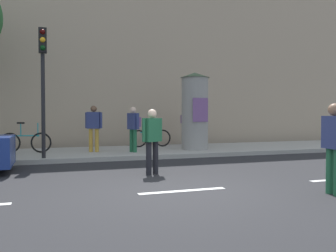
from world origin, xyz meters
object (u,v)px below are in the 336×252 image
object	(u,v)px
poster_column	(195,111)
pedestrian_in_light_jacket	(187,122)
pedestrian_with_bag	(334,141)
pedestrian_in_dark_shirt	(152,136)
bicycle_leaning	(26,142)
bicycle_upright	(151,138)
pedestrian_near_pole	(134,125)
traffic_light	(43,71)
pedestrian_with_backpack	(94,125)

from	to	relation	value
poster_column	pedestrian_in_light_jacket	world-z (taller)	poster_column
pedestrian_with_bag	poster_column	bearing A→B (deg)	86.11
pedestrian_in_dark_shirt	bicycle_leaning	world-z (taller)	pedestrian_in_dark_shirt
bicycle_leaning	bicycle_upright	xyz separation A→B (m)	(4.88, 0.90, 0.00)
bicycle_upright	pedestrian_in_light_jacket	bearing A→B (deg)	8.08
pedestrian_with_bag	bicycle_upright	distance (m)	9.37
pedestrian_in_dark_shirt	pedestrian_in_light_jacket	world-z (taller)	pedestrian_in_light_jacket
pedestrian_with_bag	bicycle_upright	xyz separation A→B (m)	(-0.79, 9.32, -0.47)
bicycle_leaning	pedestrian_near_pole	bearing A→B (deg)	-14.45
pedestrian_with_bag	pedestrian_near_pole	xyz separation A→B (m)	(-1.98, 7.48, 0.11)
traffic_light	poster_column	bearing A→B (deg)	12.48
pedestrian_near_pole	bicycle_upright	distance (m)	2.28
poster_column	pedestrian_with_backpack	world-z (taller)	poster_column
pedestrian_in_dark_shirt	pedestrian_with_backpack	xyz separation A→B (m)	(-0.80, 4.68, 0.18)
traffic_light	bicycle_leaning	bearing A→B (deg)	106.76
poster_column	bicycle_upright	xyz separation A→B (m)	(-1.31, 1.61, -1.12)
pedestrian_near_pole	pedestrian_with_backpack	bearing A→B (deg)	158.04
traffic_light	pedestrian_with_bag	world-z (taller)	traffic_light
pedestrian_with_bag	bicycle_leaning	xyz separation A→B (m)	(-5.67, 8.43, -0.47)
traffic_light	pedestrian_with_bag	size ratio (longest dim) A/B	2.33
pedestrian_in_light_jacket	pedestrian_with_backpack	xyz separation A→B (m)	(-4.28, -1.55, -0.05)
traffic_light	poster_column	xyz separation A→B (m)	(5.60, 1.24, -1.18)
traffic_light	pedestrian_near_pole	world-z (taller)	traffic_light
pedestrian_in_light_jacket	poster_column	bearing A→B (deg)	-102.74
poster_column	pedestrian_with_backpack	size ratio (longest dim) A/B	1.78
traffic_light	pedestrian_with_bag	xyz separation A→B (m)	(5.08, -6.48, -1.84)
poster_column	pedestrian_near_pole	xyz separation A→B (m)	(-2.51, -0.24, -0.55)
poster_column	bicycle_upright	size ratio (longest dim) A/B	1.69
pedestrian_with_backpack	bicycle_leaning	size ratio (longest dim) A/B	0.96
poster_column	pedestrian_near_pole	world-z (taller)	poster_column
pedestrian_in_dark_shirt	pedestrian_with_backpack	world-z (taller)	pedestrian_with_backpack
traffic_light	pedestrian_in_light_jacket	distance (m)	6.97
pedestrian_with_bag	bicycle_upright	size ratio (longest dim) A/B	0.97
bicycle_upright	pedestrian_with_backpack	bearing A→B (deg)	-152.96
pedestrian_in_dark_shirt	bicycle_upright	xyz separation A→B (m)	(1.75, 5.98, -0.43)
traffic_light	bicycle_upright	bearing A→B (deg)	33.56
traffic_light	pedestrian_near_pole	distance (m)	3.68
pedestrian_with_bag	pedestrian_in_dark_shirt	world-z (taller)	pedestrian_with_bag
traffic_light	bicycle_upright	distance (m)	5.64
pedestrian_in_dark_shirt	bicycle_upright	world-z (taller)	pedestrian_in_dark_shirt
pedestrian_near_pole	bicycle_leaning	size ratio (longest dim) A/B	0.93
poster_column	pedestrian_with_backpack	xyz separation A→B (m)	(-3.86, 0.31, -0.52)
pedestrian_with_bag	pedestrian_near_pole	distance (m)	7.74
pedestrian_with_bag	pedestrian_with_backpack	distance (m)	8.69
pedestrian_in_dark_shirt	bicycle_upright	distance (m)	6.24
poster_column	pedestrian_with_bag	distance (m)	7.76
pedestrian_in_light_jacket	pedestrian_with_bag	bearing A→B (deg)	-95.63
pedestrian_in_light_jacket	pedestrian_near_pole	bearing A→B (deg)	-144.42
pedestrian_in_light_jacket	pedestrian_near_pole	size ratio (longest dim) A/B	1.06
traffic_light	pedestrian_near_pole	xyz separation A→B (m)	(3.10, 1.00, -1.73)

